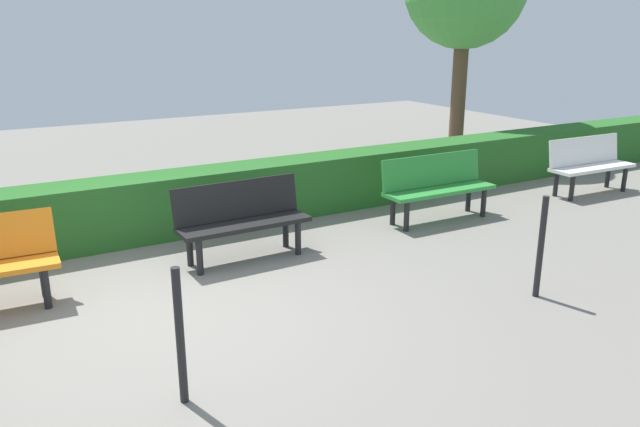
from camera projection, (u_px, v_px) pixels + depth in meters
ground_plane at (172, 312)px, 5.68m from camera, size 24.13×24.13×0.00m
bench_white at (589, 162)px, 9.56m from camera, size 1.48×0.51×0.86m
bench_green at (437, 184)px, 8.24m from camera, size 1.60×0.48×0.86m
bench_black at (241, 217)px, 6.85m from camera, size 1.48×0.48×0.86m
hedge_row at (214, 198)px, 7.95m from camera, size 20.13×0.60×0.77m
railing_post_mid at (541, 247)px, 5.86m from camera, size 0.06×0.06×1.00m
railing_post_far at (180, 337)px, 4.18m from camera, size 0.06×0.06×1.00m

